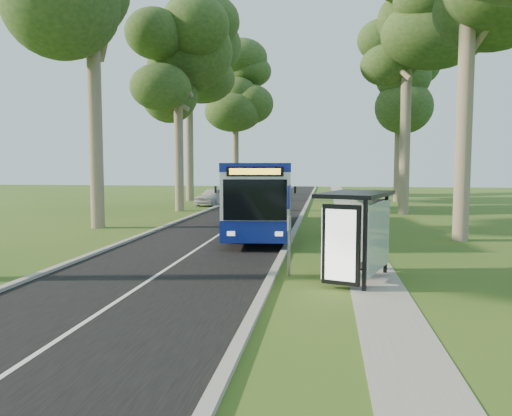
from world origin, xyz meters
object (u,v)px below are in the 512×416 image
(bus_stop_sign, at_px, (289,219))
(litter_bin, at_px, (329,227))
(car_white, at_px, (213,196))
(bus, at_px, (260,196))
(car_silver, at_px, (231,190))
(bus_shelter, at_px, (362,220))

(bus_stop_sign, bearing_deg, litter_bin, 89.32)
(car_white, bearing_deg, bus, -54.71)
(bus, height_order, car_silver, bus)
(litter_bin, bearing_deg, car_white, 118.63)
(bus_shelter, bearing_deg, car_white, 130.47)
(bus, relative_size, car_silver, 2.79)
(car_white, bearing_deg, bus_stop_sign, -58.03)
(bus, relative_size, bus_shelter, 3.91)
(car_white, relative_size, car_silver, 0.91)
(bus_stop_sign, relative_size, car_white, 0.65)
(bus, relative_size, litter_bin, 13.68)
(bus_stop_sign, bearing_deg, bus_shelter, -10.40)
(car_white, distance_m, car_silver, 9.73)
(litter_bin, bearing_deg, bus_stop_sign, -98.51)
(car_white, bearing_deg, litter_bin, -47.25)
(bus_shelter, distance_m, car_white, 28.11)
(bus_stop_sign, relative_size, bus_shelter, 0.83)
(bus_stop_sign, height_order, car_white, bus_stop_sign)
(car_silver, bearing_deg, bus_shelter, -71.19)
(litter_bin, bearing_deg, bus, 151.94)
(bus_shelter, bearing_deg, bus_stop_sign, -179.26)
(bus_shelter, relative_size, car_silver, 0.71)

